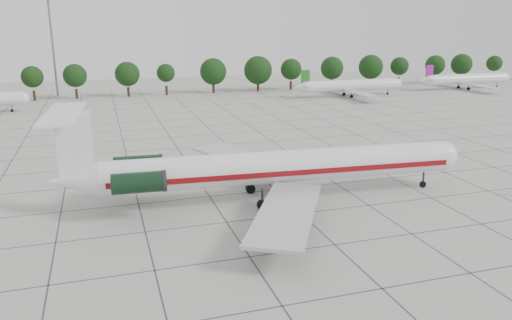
# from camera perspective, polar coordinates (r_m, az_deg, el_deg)

# --- Properties ---
(ground) EXTENTS (260.00, 260.00, 0.00)m
(ground) POSITION_cam_1_polar(r_m,az_deg,el_deg) (59.65, 2.21, -3.42)
(ground) COLOR #A4A39D
(ground) RESTS_ON ground
(apron_joints) EXTENTS (170.00, 170.00, 0.02)m
(apron_joints) POSITION_cam_1_polar(r_m,az_deg,el_deg) (73.33, -1.71, 0.21)
(apron_joints) COLOR #383838
(apron_joints) RESTS_ON ground
(main_airliner) EXTENTS (46.64, 36.57, 10.93)m
(main_airliner) POSITION_cam_1_polar(r_m,az_deg,el_deg) (54.89, 0.70, -0.87)
(main_airliner) COLOR silver
(main_airliner) RESTS_ON ground
(bg_airliner_d) EXTENTS (28.24, 27.20, 7.40)m
(bg_airliner_d) POSITION_cam_1_polar(r_m,az_deg,el_deg) (137.28, 10.79, 8.34)
(bg_airliner_d) COLOR silver
(bg_airliner_d) RESTS_ON ground
(bg_airliner_e) EXTENTS (28.24, 27.20, 7.40)m
(bg_airliner_e) POSITION_cam_1_polar(r_m,az_deg,el_deg) (163.03, 22.93, 8.50)
(bg_airliner_e) COLOR silver
(bg_airliner_e) RESTS_ON ground
(tree_line) EXTENTS (249.86, 8.44, 10.22)m
(tree_line) POSITION_cam_1_polar(r_m,az_deg,el_deg) (138.96, -14.49, 9.49)
(tree_line) COLOR #332114
(tree_line) RESTS_ON ground
(floodlight_mast) EXTENTS (1.60, 1.60, 25.45)m
(floodlight_mast) POSITION_cam_1_polar(r_m,az_deg,el_deg) (145.62, -22.26, 12.38)
(floodlight_mast) COLOR slate
(floodlight_mast) RESTS_ON ground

